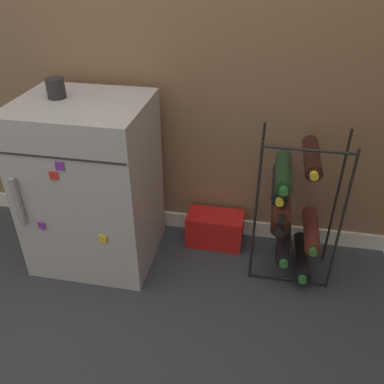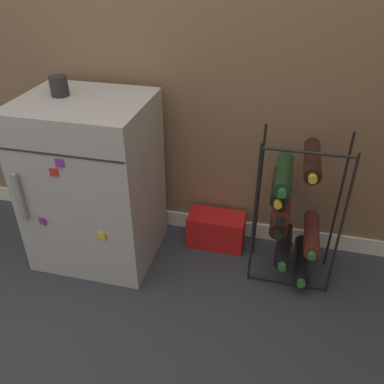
# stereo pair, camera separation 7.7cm
# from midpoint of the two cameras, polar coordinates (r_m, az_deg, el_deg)

# --- Properties ---
(ground_plane) EXTENTS (14.00, 14.00, 0.00)m
(ground_plane) POSITION_cam_midpoint_polar(r_m,az_deg,el_deg) (1.88, 0.50, -16.55)
(ground_plane) COLOR #333842
(mini_fridge) EXTENTS (0.57, 0.51, 0.82)m
(mini_fridge) POSITION_cam_midpoint_polar(r_m,az_deg,el_deg) (2.00, -12.57, 1.33)
(mini_fridge) COLOR #B7BABF
(mini_fridge) RESTS_ON ground_plane
(wine_rack) EXTENTS (0.37, 0.32, 0.73)m
(wine_rack) POSITION_cam_midpoint_polar(r_m,az_deg,el_deg) (1.90, 14.99, -2.93)
(wine_rack) COLOR black
(wine_rack) RESTS_ON ground_plane
(soda_box) EXTENTS (0.29, 0.16, 0.18)m
(soda_box) POSITION_cam_midpoint_polar(r_m,az_deg,el_deg) (2.17, 4.44, -5.28)
(soda_box) COLOR red
(soda_box) RESTS_ON ground_plane
(fridge_top_cup) EXTENTS (0.08, 0.08, 0.08)m
(fridge_top_cup) POSITION_cam_midpoint_polar(r_m,az_deg,el_deg) (1.88, -17.02, 14.01)
(fridge_top_cup) COLOR #28282D
(fridge_top_cup) RESTS_ON mini_fridge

